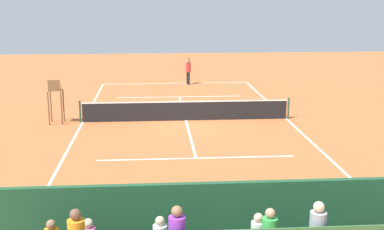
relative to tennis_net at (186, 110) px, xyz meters
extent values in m
plane|color=#BC6033|center=(0.00, 0.00, -0.50)|extent=(60.00, 60.00, 0.00)
cube|color=white|center=(0.00, -11.00, -0.50)|extent=(10.00, 0.10, 0.01)
cube|color=white|center=(0.00, 11.00, -0.50)|extent=(10.00, 0.10, 0.01)
cube|color=white|center=(-5.00, 0.00, -0.50)|extent=(0.10, 22.00, 0.01)
cube|color=white|center=(5.00, 0.00, -0.50)|extent=(0.10, 22.00, 0.01)
cube|color=white|center=(0.00, -6.05, -0.50)|extent=(7.50, 0.10, 0.01)
cube|color=white|center=(0.00, 6.05, -0.50)|extent=(7.50, 0.10, 0.01)
cube|color=white|center=(0.00, 0.00, -0.50)|extent=(0.10, 12.10, 0.01)
cube|color=white|center=(0.00, -11.00, -0.50)|extent=(0.10, 0.30, 0.01)
cube|color=black|center=(0.00, 0.00, -0.05)|extent=(10.00, 0.02, 0.91)
cube|color=white|center=(0.00, 0.00, 0.44)|extent=(10.00, 0.04, 0.06)
cylinder|color=#2D5133|center=(-5.10, 0.00, 0.03)|extent=(0.10, 0.10, 1.07)
cylinder|color=#2D5133|center=(5.10, 0.00, 0.03)|extent=(0.10, 0.10, 1.07)
cube|color=#1E4C2D|center=(0.00, 14.00, 0.50)|extent=(18.00, 0.16, 2.00)
sphere|color=beige|center=(-0.57, 14.75, 0.98)|extent=(0.20, 0.20, 0.20)
sphere|color=beige|center=(2.94, 14.75, 0.98)|extent=(0.20, 0.20, 0.20)
cylinder|color=green|center=(-0.62, 15.55, 1.10)|extent=(0.30, 0.30, 0.45)
sphere|color=tan|center=(-0.62, 15.55, 1.43)|extent=(0.20, 0.20, 0.20)
cylinder|color=#9399A3|center=(-1.29, 16.35, 1.55)|extent=(0.30, 0.30, 0.45)
sphere|color=beige|center=(-1.29, 16.35, 1.88)|extent=(0.20, 0.20, 0.20)
sphere|color=#8C6647|center=(3.68, 14.75, 0.98)|extent=(0.20, 0.20, 0.20)
sphere|color=brown|center=(2.93, 16.35, 1.88)|extent=(0.20, 0.20, 0.20)
cylinder|color=purple|center=(1.20, 16.35, 1.55)|extent=(0.30, 0.30, 0.45)
sphere|color=#8C6647|center=(1.20, 16.35, 1.88)|extent=(0.20, 0.20, 0.20)
sphere|color=beige|center=(1.48, 14.75, 0.98)|extent=(0.20, 0.20, 0.20)
cylinder|color=brown|center=(5.90, -0.21, 0.30)|extent=(0.07, 0.07, 1.60)
cylinder|color=brown|center=(6.50, -0.21, 0.30)|extent=(0.07, 0.07, 1.60)
cylinder|color=brown|center=(5.90, 0.39, 0.30)|extent=(0.07, 0.07, 1.60)
cylinder|color=brown|center=(6.50, 0.39, 0.30)|extent=(0.07, 0.07, 1.60)
cube|color=brown|center=(6.20, 0.09, 1.13)|extent=(0.56, 0.56, 0.06)
cube|color=brown|center=(6.20, 0.33, 1.40)|extent=(0.56, 0.06, 0.48)
cube|color=brown|center=(5.94, 0.09, 1.28)|extent=(0.04, 0.48, 0.04)
cube|color=brown|center=(6.46, 0.09, 1.28)|extent=(0.04, 0.48, 0.04)
cube|color=#33383D|center=(-3.38, 13.20, -0.05)|extent=(1.80, 0.40, 0.05)
cube|color=#33383D|center=(-3.38, 13.38, 0.25)|extent=(1.80, 0.04, 0.36)
cylinder|color=black|center=(-0.81, -10.64, -0.08)|extent=(0.14, 0.14, 0.85)
cylinder|color=black|center=(-0.89, -10.43, -0.08)|extent=(0.14, 0.14, 0.85)
cylinder|color=red|center=(-0.85, -10.53, 0.65)|extent=(0.47, 0.47, 0.60)
sphere|color=#8C6647|center=(-0.85, -10.53, 1.06)|extent=(0.22, 0.22, 0.22)
cylinder|color=#8C6647|center=(-0.93, -10.33, 1.15)|extent=(0.26, 0.17, 0.55)
cylinder|color=#8C6647|center=(-0.77, -10.74, 0.68)|extent=(0.12, 0.12, 0.50)
cylinder|color=black|center=(-0.02, -10.77, -0.49)|extent=(0.04, 0.28, 0.03)
torus|color=#D8CC4C|center=(-0.04, -11.04, -0.49)|extent=(0.32, 0.32, 0.02)
cylinder|color=white|center=(-0.04, -11.04, -0.49)|extent=(0.25, 0.25, 0.00)
sphere|color=#CCDB33|center=(1.25, -7.56, -0.47)|extent=(0.07, 0.07, 0.07)
sphere|color=#CCDB33|center=(-0.56, -9.41, -0.47)|extent=(0.07, 0.07, 0.07)
camera|label=1|loc=(1.58, 24.64, 5.50)|focal=48.51mm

